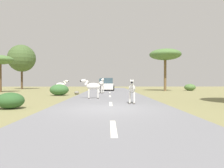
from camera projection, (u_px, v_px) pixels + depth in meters
ground_plane at (106, 110)px, 9.54m from camera, size 90.00×90.00×0.00m
road at (111, 109)px, 9.54m from camera, size 6.00×64.00×0.05m
lane_markings at (112, 112)px, 8.54m from camera, size 0.16×56.00×0.01m
zebra_0 at (132, 89)px, 11.69m from camera, size 0.50×1.46×1.38m
zebra_2 at (101, 84)px, 22.33m from camera, size 0.68×1.74×1.65m
zebra_3 at (61, 85)px, 24.33m from camera, size 1.61×0.42×1.52m
zebra_4 at (92, 86)px, 15.25m from camera, size 1.56×0.48×1.47m
car_0 at (104, 84)px, 35.14m from camera, size 2.15×4.41×1.74m
car_1 at (107, 85)px, 29.49m from camera, size 2.15×4.41×1.74m
tree_1 at (0, 60)px, 25.37m from camera, size 3.16×3.16×4.52m
tree_2 at (165, 55)px, 28.87m from camera, size 4.35×4.35×5.82m
tree_3 at (22, 58)px, 35.96m from camera, size 4.65×4.65×7.65m
bush_0 at (190, 87)px, 29.70m from camera, size 1.59×1.43×0.95m
bush_1 at (10, 101)px, 9.84m from camera, size 1.29×1.16×0.77m
bush_3 at (59, 90)px, 19.39m from camera, size 1.74×1.57×1.04m
rock_0 at (77, 93)px, 20.85m from camera, size 0.50×0.54×0.34m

